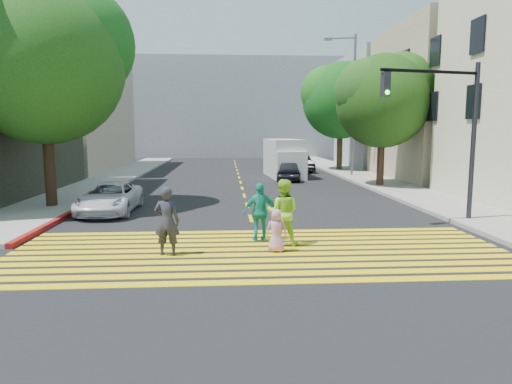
{
  "coord_description": "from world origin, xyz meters",
  "views": [
    {
      "loc": [
        -0.89,
        -10.64,
        3.24
      ],
      "look_at": [
        0.0,
        3.0,
        1.4
      ],
      "focal_mm": 32.0,
      "sensor_mm": 36.0,
      "label": 1
    }
  ],
  "objects": [
    {
      "name": "backdrop_block",
      "position": [
        0.0,
        48.0,
        6.0
      ],
      "size": [
        30.0,
        8.0,
        12.0
      ],
      "primitive_type": "cube",
      "color": "gray",
      "rests_on": "ground"
    },
    {
      "name": "dark_car_near",
      "position": [
        3.22,
        19.01,
        0.65
      ],
      "size": [
        2.08,
        4.0,
        1.3
      ],
      "primitive_type": "imported",
      "rotation": [
        0.0,
        0.0,
        2.99
      ],
      "color": "black",
      "rests_on": "ground"
    },
    {
      "name": "building_right_tan",
      "position": [
        15.0,
        19.0,
        5.0
      ],
      "size": [
        10.0,
        10.0,
        10.0
      ],
      "primitive_type": "cube",
      "color": "tan",
      "rests_on": "ground"
    },
    {
      "name": "street_lamp",
      "position": [
        7.76,
        20.98,
        5.59
      ],
      "size": [
        2.19,
        0.67,
        9.74
      ],
      "rotation": [
        0.0,
        0.0,
        -0.21
      ],
      "color": "slate",
      "rests_on": "ground"
    },
    {
      "name": "silver_car",
      "position": [
        3.6,
        31.55,
        0.62
      ],
      "size": [
        2.0,
        4.35,
        1.23
      ],
      "primitive_type": "imported",
      "rotation": [
        0.0,
        0.0,
        3.21
      ],
      "color": "#9196A2",
      "rests_on": "ground"
    },
    {
      "name": "pedestrian_woman",
      "position": [
        0.7,
        2.03,
        0.94
      ],
      "size": [
        1.04,
        0.89,
        1.89
      ],
      "primitive_type": "imported",
      "rotation": [
        0.0,
        0.0,
        2.94
      ],
      "color": "#9CDF30",
      "rests_on": "ground"
    },
    {
      "name": "sidewalk_left",
      "position": [
        -8.5,
        22.0,
        0.07
      ],
      "size": [
        3.0,
        40.0,
        0.15
      ],
      "primitive_type": "cube",
      "color": "gray",
      "rests_on": "ground"
    },
    {
      "name": "tree_right_far",
      "position": [
        8.33,
        25.73,
        5.95
      ],
      "size": [
        7.49,
        7.11,
        8.81
      ],
      "rotation": [
        0.0,
        0.0,
        -0.19
      ],
      "color": "#302518",
      "rests_on": "ground"
    },
    {
      "name": "white_van",
      "position": [
        3.2,
        21.21,
        1.25
      ],
      "size": [
        2.49,
        5.73,
        2.64
      ],
      "rotation": [
        0.0,
        0.0,
        0.07
      ],
      "color": "#BBBBC0",
      "rests_on": "ground"
    },
    {
      "name": "sidewalk_right",
      "position": [
        8.5,
        15.0,
        0.07
      ],
      "size": [
        3.0,
        60.0,
        0.15
      ],
      "primitive_type": "cube",
      "color": "gray",
      "rests_on": "ground"
    },
    {
      "name": "pedestrian_extra",
      "position": [
        0.1,
        2.53,
        0.87
      ],
      "size": [
        1.06,
        0.55,
        1.74
      ],
      "primitive_type": "imported",
      "rotation": [
        0.0,
        0.0,
        3.27
      ],
      "color": "teal",
      "rests_on": "ground"
    },
    {
      "name": "tree_left",
      "position": [
        -8.1,
        8.72,
        6.23
      ],
      "size": [
        8.26,
        8.18,
        9.23
      ],
      "rotation": [
        0.0,
        0.0,
        0.35
      ],
      "color": "#311C14",
      "rests_on": "ground"
    },
    {
      "name": "pedestrian_child",
      "position": [
        0.43,
        1.25,
        0.59
      ],
      "size": [
        0.62,
        0.46,
        1.17
      ],
      "primitive_type": "imported",
      "rotation": [
        0.0,
        0.0,
        2.98
      ],
      "color": "#C27CA3",
      "rests_on": "ground"
    },
    {
      "name": "dark_car_parked",
      "position": [
        4.88,
        25.35,
        0.71
      ],
      "size": [
        1.99,
        4.43,
        1.41
      ],
      "primitive_type": "imported",
      "rotation": [
        0.0,
        0.0,
        0.12
      ],
      "color": "black",
      "rests_on": "ground"
    },
    {
      "name": "crosswalk",
      "position": [
        0.0,
        1.28,
        0.01
      ],
      "size": [
        13.4,
        5.3,
        0.01
      ],
      "color": "yellow",
      "rests_on": "ground"
    },
    {
      "name": "building_right_grey",
      "position": [
        15.0,
        30.0,
        5.0
      ],
      "size": [
        10.0,
        10.0,
        10.0
      ],
      "primitive_type": "cube",
      "color": "gray",
      "rests_on": "ground"
    },
    {
      "name": "pedestrian_man",
      "position": [
        -2.44,
        1.11,
        0.91
      ],
      "size": [
        0.71,
        0.51,
        1.81
      ],
      "primitive_type": "imported",
      "rotation": [
        0.0,
        0.0,
        3.03
      ],
      "color": "#2A2936",
      "rests_on": "ground"
    },
    {
      "name": "white_sedan",
      "position": [
        -5.53,
        7.58,
        0.6
      ],
      "size": [
        2.0,
        4.33,
        1.2
      ],
      "primitive_type": "imported",
      "rotation": [
        0.0,
        0.0,
        -0.0
      ],
      "color": "silver",
      "rests_on": "ground"
    },
    {
      "name": "ground",
      "position": [
        0.0,
        0.0,
        0.0
      ],
      "size": [
        120.0,
        120.0,
        0.0
      ],
      "primitive_type": "plane",
      "color": "black"
    },
    {
      "name": "traffic_signal",
      "position": [
        6.71,
        4.6,
        3.6
      ],
      "size": [
        3.74,
        1.02,
        5.56
      ],
      "rotation": [
        0.0,
        0.0,
        0.2
      ],
      "color": "#22212A",
      "rests_on": "ground"
    },
    {
      "name": "building_left_tan",
      "position": [
        -16.0,
        28.0,
        5.0
      ],
      "size": [
        12.0,
        16.0,
        10.0
      ],
      "primitive_type": "cube",
      "color": "tan",
      "rests_on": "ground"
    },
    {
      "name": "tree_right_near",
      "position": [
        8.01,
        14.95,
        5.17
      ],
      "size": [
        5.93,
        5.44,
        7.64
      ],
      "rotation": [
        0.0,
        0.0,
        -0.04
      ],
      "color": "black",
      "rests_on": "ground"
    },
    {
      "name": "curb_red",
      "position": [
        -6.9,
        6.0,
        0.08
      ],
      "size": [
        0.2,
        8.0,
        0.16
      ],
      "primitive_type": "cube",
      "color": "maroon",
      "rests_on": "ground"
    },
    {
      "name": "lane_line",
      "position": [
        0.0,
        22.5,
        0.01
      ],
      "size": [
        0.12,
        34.4,
        0.01
      ],
      "color": "yellow",
      "rests_on": "ground"
    }
  ]
}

